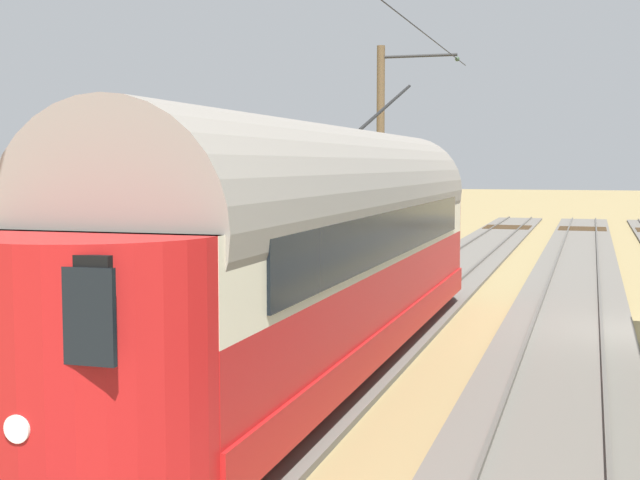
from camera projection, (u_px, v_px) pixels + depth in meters
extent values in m
cube|color=#666059|center=(567.00, 332.00, 18.83)|extent=(2.80, 80.00, 0.10)
cube|color=#59544C|center=(532.00, 326.00, 19.03)|extent=(0.07, 80.00, 0.08)
cube|color=#59544C|center=(602.00, 329.00, 18.61)|extent=(0.07, 80.00, 0.08)
cube|color=#47331E|center=(583.00, 227.00, 49.29)|extent=(2.50, 0.24, 0.08)
cube|color=#47331E|center=(583.00, 228.00, 48.67)|extent=(2.50, 0.24, 0.08)
cube|color=#47331E|center=(582.00, 229.00, 48.05)|extent=(2.50, 0.24, 0.08)
cube|color=#47331E|center=(582.00, 230.00, 47.43)|extent=(2.50, 0.24, 0.08)
cube|color=#47331E|center=(582.00, 231.00, 46.81)|extent=(2.50, 0.24, 0.08)
cube|color=#666059|center=(383.00, 322.00, 20.01)|extent=(2.80, 80.00, 0.10)
cube|color=#59544C|center=(353.00, 316.00, 20.22)|extent=(0.07, 80.00, 0.08)
cube|color=#59544C|center=(414.00, 319.00, 19.80)|extent=(0.07, 80.00, 0.08)
cube|color=#47331E|center=(510.00, 226.00, 50.47)|extent=(2.50, 0.24, 0.08)
cube|color=#47331E|center=(509.00, 227.00, 49.85)|extent=(2.50, 0.24, 0.08)
cube|color=#47331E|center=(508.00, 227.00, 49.23)|extent=(2.50, 0.24, 0.08)
cube|color=#47331E|center=(506.00, 228.00, 48.61)|extent=(2.50, 0.24, 0.08)
cube|color=#47331E|center=(505.00, 229.00, 47.99)|extent=(2.50, 0.24, 0.08)
cube|color=red|center=(327.00, 328.00, 15.70)|extent=(2.65, 15.22, 0.55)
cube|color=red|center=(327.00, 287.00, 15.64)|extent=(2.55, 15.22, 0.95)
cube|color=beige|center=(327.00, 231.00, 15.55)|extent=(2.55, 15.22, 1.05)
cylinder|color=gray|center=(327.00, 201.00, 15.51)|extent=(2.65, 14.92, 2.65)
cylinder|color=red|center=(99.00, 365.00, 8.42)|extent=(2.55, 2.55, 2.55)
cylinder|color=red|center=(411.00, 238.00, 22.81)|extent=(2.55, 2.55, 2.55)
cube|color=black|center=(23.00, 274.00, 7.25)|extent=(1.63, 0.08, 0.36)
cube|color=black|center=(21.00, 313.00, 7.24)|extent=(1.73, 0.06, 0.80)
cube|color=black|center=(258.00, 229.00, 15.93)|extent=(0.04, 12.79, 0.80)
cube|color=black|center=(399.00, 232.00, 15.17)|extent=(0.04, 12.79, 0.80)
cylinder|color=silver|center=(18.00, 428.00, 7.24)|extent=(0.24, 0.06, 0.24)
cylinder|color=black|center=(387.00, 105.00, 19.87)|extent=(0.07, 4.97, 1.35)
cylinder|color=black|center=(164.00, 404.00, 11.29)|extent=(0.10, 0.76, 0.76)
cylinder|color=black|center=(269.00, 413.00, 10.87)|extent=(0.10, 0.76, 0.76)
cylinder|color=black|center=(357.00, 296.00, 20.56)|extent=(0.10, 0.76, 0.76)
cylinder|color=black|center=(418.00, 298.00, 20.14)|extent=(0.10, 0.76, 0.76)
cylinder|color=brown|center=(380.00, 157.00, 30.79)|extent=(0.28, 0.28, 7.72)
cylinder|color=#2D2D2D|center=(419.00, 56.00, 30.11)|extent=(2.65, 0.10, 0.10)
sphere|color=#334733|center=(457.00, 59.00, 29.73)|extent=(0.16, 0.16, 0.16)
cylinder|color=black|center=(419.00, 56.00, 30.11)|extent=(2.65, 0.02, 0.02)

